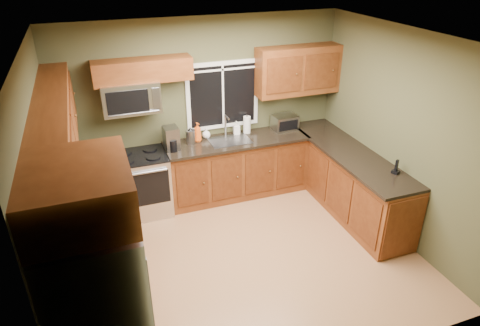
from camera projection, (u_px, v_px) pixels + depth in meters
floor at (246, 255)px, 5.48m from camera, size 4.20×4.20×0.00m
ceiling at (247, 40)px, 4.25m from camera, size 4.20×4.20×0.00m
back_wall at (204, 110)px, 6.37m from camera, size 4.20×0.00×4.20m
front_wall at (328, 258)px, 3.36m from camera, size 4.20×0.00×4.20m
left_wall at (48, 194)px, 4.22m from camera, size 0.00×3.60×3.60m
right_wall at (399, 136)px, 5.51m from camera, size 0.00×3.60×3.60m
window at (223, 95)px, 6.35m from camera, size 1.12×0.03×1.02m
base_cabinets_left at (92, 235)px, 5.12m from camera, size 0.60×2.65×0.90m
countertop_left at (87, 201)px, 4.92m from camera, size 0.65×2.65×0.04m
base_cabinets_back at (237, 168)px, 6.66m from camera, size 2.17×0.60×0.90m
countertop_back at (237, 141)px, 6.42m from camera, size 2.17×0.65×0.04m
base_cabinets_peninsula at (347, 181)px, 6.28m from camera, size 0.60×2.52×0.90m
countertop_peninsula at (349, 152)px, 6.06m from camera, size 0.65×2.50×0.04m
upper_cabinets_left at (57, 127)px, 4.44m from camera, size 0.33×2.65×0.72m
upper_cabinets_back_left at (143, 70)px, 5.64m from camera, size 1.30×0.33×0.30m
upper_cabinets_back_right at (298, 70)px, 6.44m from camera, size 1.30×0.33×0.72m
upper_cabinet_over_fridge at (78, 192)px, 2.94m from camera, size 0.72×0.90×0.38m
refrigerator at (102, 312)px, 3.45m from camera, size 0.74×0.90×1.80m
range at (142, 184)px, 6.17m from camera, size 0.76×0.69×0.94m
microwave at (131, 97)px, 5.71m from camera, size 0.76×0.41×0.42m
sink at (229, 140)px, 6.39m from camera, size 0.60×0.42×0.36m
toaster_oven at (285, 122)px, 6.72m from camera, size 0.39×0.31×0.23m
coffee_maker at (171, 139)px, 6.05m from camera, size 0.21×0.28×0.33m
kettle at (191, 136)px, 6.24m from camera, size 0.17×0.17×0.25m
paper_towel_roll at (247, 125)px, 6.59m from camera, size 0.12×0.12×0.29m
soap_bottle_a at (198, 132)px, 6.30m from camera, size 0.14×0.14×0.29m
soap_bottle_b at (237, 128)px, 6.56m from camera, size 0.10×0.10×0.21m
soap_bottle_c at (206, 133)px, 6.44m from camera, size 0.14×0.14×0.16m
cordless_phone at (396, 169)px, 5.44m from camera, size 0.11×0.11×0.19m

